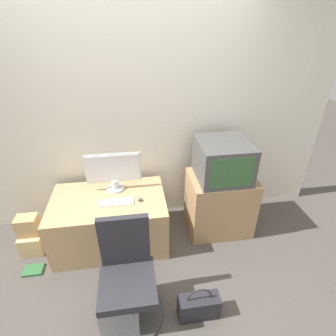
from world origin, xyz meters
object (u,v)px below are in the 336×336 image
(keyboard, at_px, (116,202))
(handbag, at_px, (199,306))
(cardboard_box_lower, at_px, (33,241))
(main_monitor, at_px, (113,171))
(mouse, at_px, (140,200))
(office_chair, at_px, (128,281))
(book, at_px, (33,270))
(crt_tv, at_px, (223,160))

(keyboard, distance_m, handbag, 1.19)
(cardboard_box_lower, bearing_deg, main_monitor, 11.67)
(keyboard, height_order, handbag, keyboard)
(mouse, distance_m, office_chair, 0.80)
(main_monitor, bearing_deg, office_chair, -84.36)
(main_monitor, xyz_separation_m, keyboard, (0.01, -0.25, -0.22))
(cardboard_box_lower, bearing_deg, office_chair, -39.31)
(mouse, relative_size, cardboard_box_lower, 0.20)
(main_monitor, height_order, office_chair, main_monitor)
(main_monitor, height_order, keyboard, main_monitor)
(office_chair, bearing_deg, main_monitor, 95.64)
(handbag, distance_m, book, 1.64)
(main_monitor, relative_size, mouse, 11.21)
(keyboard, relative_size, office_chair, 0.38)
(keyboard, height_order, crt_tv, crt_tv)
(keyboard, distance_m, book, 1.05)
(office_chair, relative_size, handbag, 2.61)
(office_chair, bearing_deg, book, 151.00)
(mouse, bearing_deg, main_monitor, 134.37)
(office_chair, bearing_deg, mouse, 78.78)
(handbag, bearing_deg, keyboard, 125.66)
(crt_tv, height_order, cardboard_box_lower, crt_tv)
(main_monitor, relative_size, crt_tv, 1.06)
(cardboard_box_lower, bearing_deg, keyboard, -4.05)
(mouse, height_order, book, mouse)
(handbag, bearing_deg, mouse, 114.61)
(crt_tv, bearing_deg, cardboard_box_lower, -178.30)
(office_chair, height_order, cardboard_box_lower, office_chair)
(main_monitor, height_order, crt_tv, crt_tv)
(main_monitor, height_order, book, main_monitor)
(main_monitor, distance_m, keyboard, 0.33)
(mouse, bearing_deg, crt_tv, 8.31)
(main_monitor, height_order, cardboard_box_lower, main_monitor)
(mouse, xyz_separation_m, handbag, (0.41, -0.89, -0.47))
(main_monitor, distance_m, cardboard_box_lower, 1.14)
(office_chair, bearing_deg, crt_tv, 40.66)
(main_monitor, bearing_deg, mouse, -45.63)
(handbag, bearing_deg, book, 156.14)
(main_monitor, bearing_deg, book, -150.22)
(crt_tv, relative_size, cardboard_box_lower, 2.12)
(crt_tv, height_order, book, crt_tv)
(main_monitor, relative_size, office_chair, 0.64)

